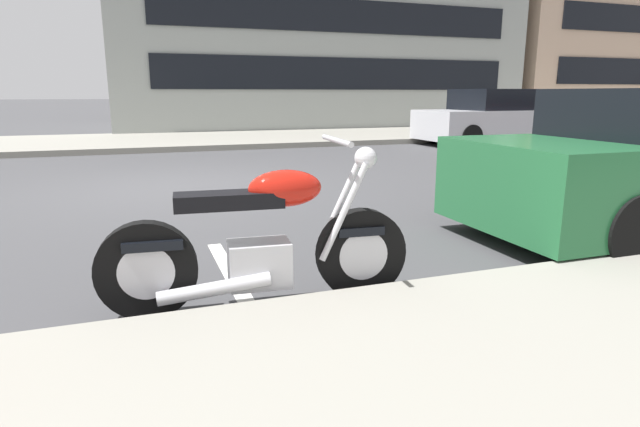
{
  "coord_description": "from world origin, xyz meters",
  "views": [
    {
      "loc": [
        -0.65,
        -8.07,
        1.39
      ],
      "look_at": [
        0.47,
        -4.92,
        0.62
      ],
      "focal_mm": 29.4,
      "sensor_mm": 36.0,
      "label": 1
    }
  ],
  "objects": [
    {
      "name": "parked_motorcycle",
      "position": [
        0.1,
        -4.85,
        0.43
      ],
      "size": [
        2.04,
        0.62,
        1.11
      ],
      "rotation": [
        0.0,
        0.0,
        -0.09
      ],
      "color": "black",
      "rests_on": "ground"
    },
    {
      "name": "ground_plane",
      "position": [
        0.0,
        0.0,
        0.0
      ],
      "size": [
        260.0,
        260.0,
        0.0
      ],
      "primitive_type": "plane",
      "color": "#3D3D3F"
    },
    {
      "name": "parking_stall_stripe",
      "position": [
        0.0,
        -4.38,
        0.0
      ],
      "size": [
        0.12,
        2.2,
        0.01
      ],
      "primitive_type": "cube",
      "color": "silver",
      "rests_on": "ground"
    },
    {
      "name": "townhouse_mid_block",
      "position": [
        22.13,
        14.9,
        5.26
      ],
      "size": [
        14.17,
        10.33,
        10.52
      ],
      "color": "tan",
      "rests_on": "ground"
    },
    {
      "name": "townhouse_far_uphill",
      "position": [
        6.6,
        14.58,
        4.69
      ],
      "size": [
        15.68,
        9.7,
        9.39
      ],
      "color": "#939993",
      "rests_on": "ground"
    },
    {
      "name": "car_opposite_curb",
      "position": [
        8.81,
        4.17,
        0.69
      ],
      "size": [
        4.21,
        2.02,
        1.5
      ],
      "rotation": [
        0.0,
        0.0,
        3.17
      ],
      "color": "silver",
      "rests_on": "ground"
    },
    {
      "name": "sidewalk_far_curb",
      "position": [
        12.0,
        7.48,
        0.07
      ],
      "size": [
        120.0,
        5.0,
        0.14
      ],
      "primitive_type": "cube",
      "color": "gray",
      "rests_on": "ground"
    }
  ]
}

